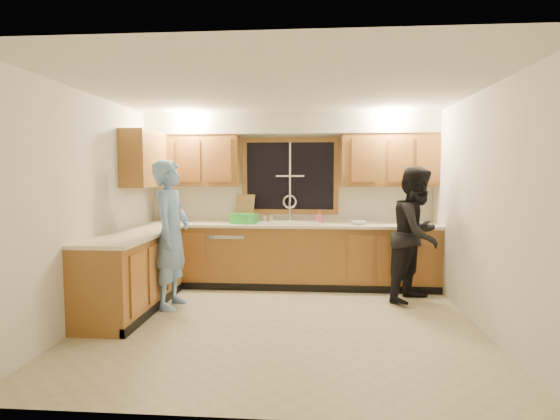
# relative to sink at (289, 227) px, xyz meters

# --- Properties ---
(floor) EXTENTS (4.20, 4.20, 0.00)m
(floor) POSITION_rel_sink_xyz_m (0.00, -1.60, -0.86)
(floor) COLOR #B6AD8C
(floor) RESTS_ON ground
(ceiling) EXTENTS (4.20, 4.20, 0.00)m
(ceiling) POSITION_rel_sink_xyz_m (0.00, -1.60, 1.64)
(ceiling) COLOR white
(wall_back) EXTENTS (4.20, 0.00, 4.20)m
(wall_back) POSITION_rel_sink_xyz_m (0.00, 0.30, 0.39)
(wall_back) COLOR silver
(wall_back) RESTS_ON ground
(wall_left) EXTENTS (0.00, 3.80, 3.80)m
(wall_left) POSITION_rel_sink_xyz_m (-2.10, -1.60, 0.39)
(wall_left) COLOR silver
(wall_left) RESTS_ON ground
(wall_right) EXTENTS (0.00, 3.80, 3.80)m
(wall_right) POSITION_rel_sink_xyz_m (2.10, -1.60, 0.39)
(wall_right) COLOR silver
(wall_right) RESTS_ON ground
(base_cabinets_back) EXTENTS (4.20, 0.60, 0.88)m
(base_cabinets_back) POSITION_rel_sink_xyz_m (0.00, -0.00, -0.42)
(base_cabinets_back) COLOR olive
(base_cabinets_back) RESTS_ON ground
(base_cabinets_left) EXTENTS (0.60, 1.90, 0.88)m
(base_cabinets_left) POSITION_rel_sink_xyz_m (-1.80, -1.25, -0.42)
(base_cabinets_left) COLOR olive
(base_cabinets_left) RESTS_ON ground
(countertop_back) EXTENTS (4.20, 0.63, 0.04)m
(countertop_back) POSITION_rel_sink_xyz_m (0.00, -0.02, 0.04)
(countertop_back) COLOR #F4EDCD
(countertop_back) RESTS_ON base_cabinets_back
(countertop_left) EXTENTS (0.63, 1.90, 0.04)m
(countertop_left) POSITION_rel_sink_xyz_m (-1.79, -1.25, 0.04)
(countertop_left) COLOR #F4EDCD
(countertop_left) RESTS_ON base_cabinets_left
(upper_cabinets_left) EXTENTS (1.35, 0.33, 0.75)m
(upper_cabinets_left) POSITION_rel_sink_xyz_m (-1.43, 0.13, 0.96)
(upper_cabinets_left) COLOR olive
(upper_cabinets_left) RESTS_ON wall_back
(upper_cabinets_right) EXTENTS (1.35, 0.33, 0.75)m
(upper_cabinets_right) POSITION_rel_sink_xyz_m (1.43, 0.13, 0.96)
(upper_cabinets_right) COLOR olive
(upper_cabinets_right) RESTS_ON wall_back
(upper_cabinets_return) EXTENTS (0.33, 0.90, 0.75)m
(upper_cabinets_return) POSITION_rel_sink_xyz_m (-1.94, -0.48, 0.96)
(upper_cabinets_return) COLOR olive
(upper_cabinets_return) RESTS_ON wall_left
(soffit) EXTENTS (4.20, 0.35, 0.30)m
(soffit) POSITION_rel_sink_xyz_m (0.00, 0.12, 1.49)
(soffit) COLOR beige
(soffit) RESTS_ON wall_back
(window_frame) EXTENTS (1.44, 0.03, 1.14)m
(window_frame) POSITION_rel_sink_xyz_m (0.00, 0.29, 0.74)
(window_frame) COLOR black
(window_frame) RESTS_ON wall_back
(sink) EXTENTS (0.86, 0.52, 0.57)m
(sink) POSITION_rel_sink_xyz_m (0.00, 0.00, 0.00)
(sink) COLOR silver
(sink) RESTS_ON countertop_back
(dishwasher) EXTENTS (0.60, 0.56, 0.82)m
(dishwasher) POSITION_rel_sink_xyz_m (-0.85, -0.01, -0.45)
(dishwasher) COLOR white
(dishwasher) RESTS_ON floor
(stove) EXTENTS (0.58, 0.75, 0.90)m
(stove) POSITION_rel_sink_xyz_m (-1.80, -1.82, -0.41)
(stove) COLOR white
(stove) RESTS_ON floor
(man) EXTENTS (0.46, 0.67, 1.79)m
(man) POSITION_rel_sink_xyz_m (-1.37, -1.11, 0.03)
(man) COLOR #6D98CF
(man) RESTS_ON floor
(woman) EXTENTS (1.03, 1.06, 1.72)m
(woman) POSITION_rel_sink_xyz_m (1.67, -0.62, -0.00)
(woman) COLOR black
(woman) RESTS_ON floor
(knife_block) EXTENTS (0.14, 0.12, 0.24)m
(knife_block) POSITION_rel_sink_xyz_m (-1.78, 0.16, 0.17)
(knife_block) COLOR #9F632B
(knife_block) RESTS_ON countertop_back
(cutting_board) EXTENTS (0.32, 0.21, 0.40)m
(cutting_board) POSITION_rel_sink_xyz_m (-0.68, 0.22, 0.26)
(cutting_board) COLOR tan
(cutting_board) RESTS_ON countertop_back
(dish_crate) EXTENTS (0.39, 0.38, 0.14)m
(dish_crate) POSITION_rel_sink_xyz_m (-0.65, -0.06, 0.13)
(dish_crate) COLOR green
(dish_crate) RESTS_ON countertop_back
(soap_bottle) EXTENTS (0.11, 0.11, 0.18)m
(soap_bottle) POSITION_rel_sink_xyz_m (0.44, 0.09, 0.15)
(soap_bottle) COLOR #D45074
(soap_bottle) RESTS_ON countertop_back
(bowl) EXTENTS (0.23, 0.23, 0.05)m
(bowl) POSITION_rel_sink_xyz_m (0.99, -0.08, 0.08)
(bowl) COLOR silver
(bowl) RESTS_ON countertop_back
(can_left) EXTENTS (0.08, 0.08, 0.13)m
(can_left) POSITION_rel_sink_xyz_m (-0.26, -0.10, 0.12)
(can_left) COLOR beige
(can_left) RESTS_ON countertop_back
(can_right) EXTENTS (0.08, 0.08, 0.12)m
(can_right) POSITION_rel_sink_xyz_m (-0.33, -0.10, 0.12)
(can_right) COLOR beige
(can_right) RESTS_ON countertop_back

